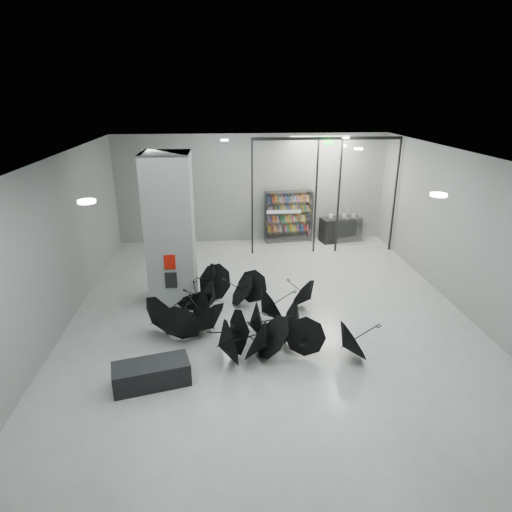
{
  "coord_description": "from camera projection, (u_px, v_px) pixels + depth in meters",
  "views": [
    {
      "loc": [
        -1.17,
        -9.01,
        5.37
      ],
      "look_at": [
        -0.3,
        1.5,
        1.4
      ],
      "focal_mm": 30.59,
      "sensor_mm": 36.0,
      "label": 1
    }
  ],
  "objects": [
    {
      "name": "room",
      "position": [
        276.0,
        217.0,
        9.38
      ],
      "size": [
        14.0,
        14.02,
        4.01
      ],
      "color": "gray",
      "rests_on": "ground"
    },
    {
      "name": "column",
      "position": [
        170.0,
        230.0,
        11.35
      ],
      "size": [
        1.2,
        1.2,
        4.0
      ],
      "primitive_type": "cube",
      "color": "slate",
      "rests_on": "ground"
    },
    {
      "name": "fire_cabinet",
      "position": [
        170.0,
        262.0,
        11.01
      ],
      "size": [
        0.28,
        0.04,
        0.38
      ],
      "primitive_type": "cube",
      "color": "#A50A07",
      "rests_on": "column"
    },
    {
      "name": "info_panel",
      "position": [
        171.0,
        280.0,
        11.18
      ],
      "size": [
        0.3,
        0.03,
        0.42
      ],
      "primitive_type": "cube",
      "color": "black",
      "rests_on": "column"
    },
    {
      "name": "exit_sign",
      "position": [
        329.0,
        143.0,
        14.17
      ],
      "size": [
        0.3,
        0.06,
        0.15
      ],
      "primitive_type": "cube",
      "color": "#0CE533",
      "rests_on": "room"
    },
    {
      "name": "glass_partition",
      "position": [
        325.0,
        191.0,
        14.93
      ],
      "size": [
        5.06,
        0.08,
        4.0
      ],
      "color": "silver",
      "rests_on": "ground"
    },
    {
      "name": "bench",
      "position": [
        152.0,
        374.0,
        8.48
      ],
      "size": [
        1.57,
        0.95,
        0.47
      ],
      "primitive_type": "cube",
      "rotation": [
        0.0,
        0.0,
        0.24
      ],
      "color": "black",
      "rests_on": "ground"
    },
    {
      "name": "bookshelf",
      "position": [
        288.0,
        217.0,
        16.45
      ],
      "size": [
        1.8,
        0.57,
        1.94
      ],
      "primitive_type": null,
      "rotation": [
        0.0,
        0.0,
        0.13
      ],
      "color": "black",
      "rests_on": "ground"
    },
    {
      "name": "shop_counter",
      "position": [
        341.0,
        229.0,
        16.65
      ],
      "size": [
        1.62,
        0.89,
        0.92
      ],
      "primitive_type": "cube",
      "rotation": [
        0.0,
        0.0,
        0.19
      ],
      "color": "black",
      "rests_on": "ground"
    },
    {
      "name": "umbrella_cluster",
      "position": [
        240.0,
        320.0,
        10.35
      ],
      "size": [
        5.39,
        4.64,
        1.29
      ],
      "color": "black",
      "rests_on": "ground"
    }
  ]
}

